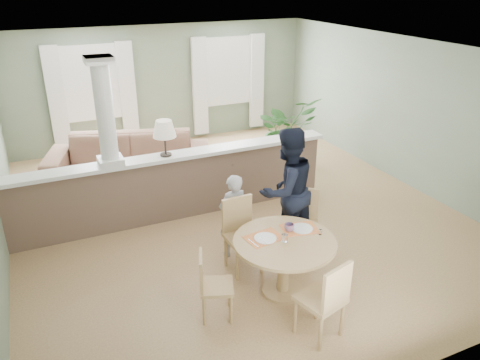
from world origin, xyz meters
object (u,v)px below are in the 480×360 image
chair_far_boy (241,231)px  chair_near (326,298)px  chair_far_man (302,218)px  sofa (130,160)px  man_person (287,190)px  chair_side (211,283)px  dining_table (284,251)px  child_person (233,216)px  houseplant (286,130)px

chair_far_boy → chair_near: (0.26, -1.65, -0.01)m
chair_far_man → sofa: bearing=159.6°
chair_far_boy → man_person: 0.90m
chair_side → man_person: man_person is taller
dining_table → child_person: size_ratio=1.02×
dining_table → chair_near: chair_near is taller
chair_far_boy → chair_far_man: bearing=-0.3°
chair_near → chair_side: (-1.00, 0.86, -0.08)m
child_person → man_person: 0.84m
houseplant → chair_near: bearing=-114.9°
chair_far_boy → child_person: (0.03, 0.34, 0.06)m
houseplant → chair_far_boy: (-2.50, -3.20, -0.15)m
sofa → man_person: (1.56, -3.31, 0.48)m
sofa → chair_near: chair_near is taller
chair_far_man → man_person: size_ratio=0.52×
sofa → child_person: child_person is taller
dining_table → chair_side: (-0.99, -0.05, -0.14)m
houseplant → chair_side: (-3.24, -3.99, -0.24)m
chair_far_boy → chair_far_man: (0.97, 0.03, -0.03)m
sofa → chair_far_boy: size_ratio=3.02×
chair_side → man_person: size_ratio=0.46×
sofa → dining_table: sofa is taller
chair_side → man_person: (1.54, 0.99, 0.46)m
houseplant → chair_far_man: (-1.53, -3.17, -0.18)m
dining_table → chair_far_man: (0.72, 0.76, -0.08)m
chair_far_man → child_person: size_ratio=0.77×
sofa → dining_table: 4.37m
chair_far_man → chair_side: 1.90m
sofa → chair_side: 4.30m
chair_near → man_person: bearing=-122.1°
sofa → child_person: 3.28m
chair_far_man → chair_near: 1.82m
chair_side → child_person: size_ratio=0.68×
chair_side → man_person: bearing=-37.5°
chair_far_man → chair_near: bearing=-69.7°
dining_table → chair_far_man: 1.05m
chair_far_boy → man_person: man_person is taller
dining_table → chair_far_man: chair_far_man is taller
chair_far_boy → child_person: 0.34m
chair_far_man → man_person: (-0.17, 0.17, 0.40)m
chair_near → child_person: child_person is taller
sofa → chair_side: bearing=-71.7°
child_person → chair_far_man: bearing=153.3°
dining_table → man_person: bearing=59.6°
man_person → sofa: bearing=-75.9°
dining_table → chair_side: bearing=-176.9°
sofa → chair_side: (0.01, -4.30, 0.02)m
chair_far_man → chair_near: size_ratio=0.96×
sofa → chair_side: sofa is taller
chair_side → dining_table: bearing=-67.1°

